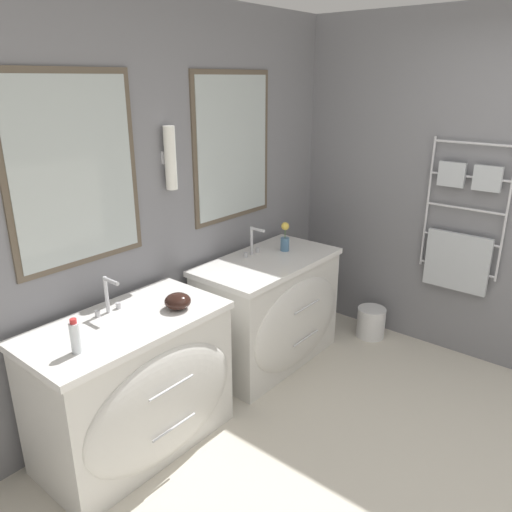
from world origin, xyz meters
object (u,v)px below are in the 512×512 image
toiletry_bottle (75,337)px  flower_vase (285,238)px  vanity_right (272,311)px  amenity_bowl (178,301)px  vanity_left (136,387)px  waste_bin (371,322)px

toiletry_bottle → flower_vase: 1.88m
vanity_right → flower_vase: size_ratio=4.99×
flower_vase → toiletry_bottle: bearing=-176.3°
amenity_bowl → flower_vase: bearing=6.1°
vanity_right → toiletry_bottle: 1.72m
vanity_left → waste_bin: size_ratio=4.39×
vanity_right → amenity_bowl: (-0.99, -0.07, 0.46)m
vanity_left → vanity_right: bearing=0.0°
vanity_left → waste_bin: vanity_left is taller
vanity_left → amenity_bowl: size_ratio=7.37×
vanity_left → vanity_right: (1.28, 0.00, 0.00)m
flower_vase → waste_bin: size_ratio=0.88×
flower_vase → waste_bin: flower_vase is taller
vanity_right → flower_vase: bearing=14.1°
vanity_left → amenity_bowl: bearing=-14.0°
toiletry_bottle → flower_vase: flower_vase is taller
vanity_left → amenity_bowl: 0.55m
waste_bin → toiletry_bottle: bearing=171.6°
flower_vase → amenity_bowl: bearing=-173.9°
toiletry_bottle → waste_bin: (2.49, -0.37, -0.79)m
toiletry_bottle → flower_vase: (1.88, 0.12, 0.01)m
toiletry_bottle → amenity_bowl: toiletry_bottle is taller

